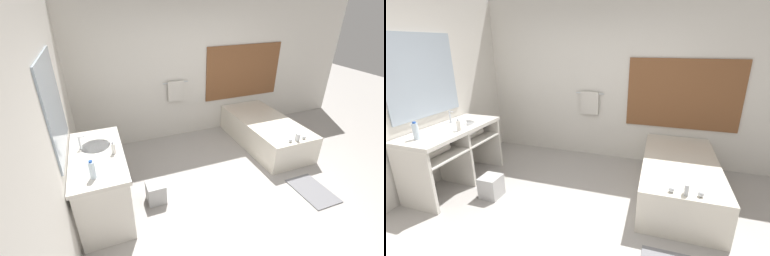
# 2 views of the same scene
# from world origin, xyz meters

# --- Properties ---
(ground_plane) EXTENTS (16.00, 16.00, 0.00)m
(ground_plane) POSITION_xyz_m (0.00, 0.00, 0.00)
(ground_plane) COLOR #A8A39E
(ground_plane) RESTS_ON ground
(wall_back_with_blinds) EXTENTS (7.40, 0.13, 2.70)m
(wall_back_with_blinds) POSITION_xyz_m (0.04, 2.23, 1.34)
(wall_back_with_blinds) COLOR silver
(wall_back_with_blinds) RESTS_ON ground_plane
(vanity_counter) EXTENTS (0.65, 1.39, 0.86)m
(vanity_counter) POSITION_xyz_m (-1.86, 0.59, 0.63)
(vanity_counter) COLOR silver
(vanity_counter) RESTS_ON ground_plane
(sink_faucet) EXTENTS (0.09, 0.04, 0.18)m
(sink_faucet) POSITION_xyz_m (-2.04, 0.77, 0.95)
(sink_faucet) COLOR silver
(sink_faucet) RESTS_ON vanity_counter
(bathtub) EXTENTS (0.94, 1.89, 0.63)m
(bathtub) POSITION_xyz_m (1.20, 1.24, 0.28)
(bathtub) COLOR silver
(bathtub) RESTS_ON ground_plane
(water_bottle_1) EXTENTS (0.07, 0.07, 0.22)m
(water_bottle_1) POSITION_xyz_m (-1.91, 0.09, 0.97)
(water_bottle_1) COLOR silver
(water_bottle_1) RESTS_ON vanity_counter
(soap_dispenser) EXTENTS (0.05, 0.05, 0.17)m
(soap_dispenser) POSITION_xyz_m (-1.66, 0.51, 0.94)
(soap_dispenser) COLOR white
(soap_dispenser) RESTS_ON vanity_counter
(waste_bin) EXTENTS (0.25, 0.25, 0.30)m
(waste_bin) POSITION_xyz_m (-1.18, 0.42, 0.15)
(waste_bin) COLOR #B2B2B2
(waste_bin) RESTS_ON ground_plane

